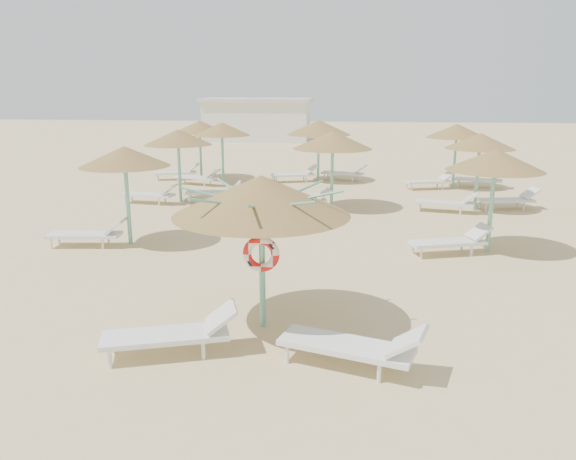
# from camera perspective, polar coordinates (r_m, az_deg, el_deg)

# --- Properties ---
(ground) EXTENTS (120.00, 120.00, 0.00)m
(ground) POSITION_cam_1_polar(r_m,az_deg,el_deg) (10.09, -1.56, -9.93)
(ground) COLOR #D0B37F
(ground) RESTS_ON ground
(main_palapa) EXTENTS (3.03, 3.03, 2.72)m
(main_palapa) POSITION_cam_1_polar(r_m,az_deg,el_deg) (9.47, -2.72, 3.44)
(main_palapa) COLOR #67B39E
(main_palapa) RESTS_ON ground
(lounger_main_a) EXTENTS (2.22, 1.26, 0.77)m
(lounger_main_a) POSITION_cam_1_polar(r_m,az_deg,el_deg) (9.21, -11.45, -10.21)
(lounger_main_a) COLOR silver
(lounger_main_a) RESTS_ON ground
(lounger_main_b) EXTENTS (2.29, 1.28, 0.80)m
(lounger_main_b) POSITION_cam_1_polar(r_m,az_deg,el_deg) (8.67, 6.88, -11.55)
(lounger_main_b) COLOR silver
(lounger_main_b) RESTS_ON ground
(palapa_field) EXTENTS (20.49, 14.37, 2.72)m
(palapa_field) POSITION_cam_1_polar(r_m,az_deg,el_deg) (20.16, 8.59, 8.92)
(palapa_field) COLOR #67B39E
(palapa_field) RESTS_ON ground
(service_hut) EXTENTS (8.40, 4.40, 3.25)m
(service_hut) POSITION_cam_1_polar(r_m,az_deg,el_deg) (44.78, -3.12, 11.16)
(service_hut) COLOR silver
(service_hut) RESTS_ON ground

